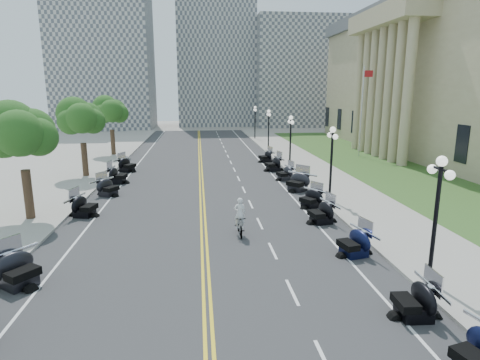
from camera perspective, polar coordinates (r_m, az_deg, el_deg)
name	(u,v)px	position (r m, az deg, el deg)	size (l,w,h in m)	color
ground	(203,226)	(22.72, -5.23, -6.47)	(160.00, 160.00, 0.00)	gray
road	(201,185)	(32.34, -5.51, -0.68)	(16.00, 90.00, 0.01)	#333335
centerline_yellow_a	(200,185)	(32.34, -5.72, -0.67)	(0.12, 90.00, 0.00)	yellow
centerline_yellow_b	(203,185)	(32.34, -5.29, -0.66)	(0.12, 90.00, 0.00)	yellow
edge_line_north	(280,183)	(33.00, 5.67, -0.40)	(0.12, 90.00, 0.00)	white
edge_line_south	(120,187)	(32.93, -16.71, -0.91)	(0.12, 90.00, 0.00)	white
lane_dash_4	(292,292)	(15.74, 7.44, -15.51)	(0.12, 2.00, 0.00)	white
lane_dash_5	(273,251)	(19.28, 4.67, -9.98)	(0.12, 2.00, 0.00)	white
lane_dash_6	(260,223)	(22.97, 2.83, -6.18)	(0.12, 2.00, 0.00)	white
lane_dash_7	(251,204)	(26.75, 1.52, -3.44)	(0.12, 2.00, 0.00)	white
lane_dash_8	(244,190)	(30.58, 0.54, -1.38)	(0.12, 2.00, 0.00)	white
lane_dash_9	(238,178)	(34.45, -0.22, 0.22)	(0.12, 2.00, 0.00)	white
lane_dash_10	(234,170)	(38.35, -0.82, 1.49)	(0.12, 2.00, 0.00)	white
lane_dash_11	(231,162)	(42.27, -1.31, 2.53)	(0.12, 2.00, 0.00)	white
lane_dash_12	(228,156)	(46.20, -1.72, 3.40)	(0.12, 2.00, 0.00)	white
lane_dash_13	(226,151)	(50.14, -2.07, 4.12)	(0.12, 2.00, 0.00)	white
lane_dash_14	(223,147)	(54.10, -2.36, 4.74)	(0.12, 2.00, 0.00)	white
lane_dash_15	(222,143)	(58.05, -2.62, 5.28)	(0.12, 2.00, 0.00)	white
lane_dash_16	(220,140)	(62.02, -2.84, 5.75)	(0.12, 2.00, 0.00)	white
lane_dash_17	(219,137)	(65.98, -3.04, 6.16)	(0.12, 2.00, 0.00)	white
lane_dash_18	(218,134)	(69.95, -3.22, 6.52)	(0.12, 2.00, 0.00)	white
lane_dash_19	(216,132)	(73.93, -3.37, 6.85)	(0.12, 2.00, 0.00)	white
sidewalk_north	(328,181)	(34.05, 12.45, -0.13)	(5.00, 90.00, 0.15)	#9E9991
sidewalk_south	(66,187)	(33.93, -23.54, -0.94)	(5.00, 90.00, 0.15)	#9E9991
lawn	(369,163)	(43.88, 17.88, 2.35)	(9.00, 60.00, 0.10)	#356023
distant_block_a	(104,61)	(85.54, -18.73, 15.72)	(18.00, 14.00, 26.00)	gray
distant_block_b	(216,54)	(89.90, -3.47, 17.43)	(16.00, 12.00, 30.00)	gray
distant_block_c	(301,73)	(89.35, 8.67, 14.78)	(20.00, 14.00, 22.00)	gray
street_lamp_1	(435,222)	(16.80, 26.01, -5.33)	(0.50, 1.20, 4.90)	black
street_lamp_2	(331,164)	(27.38, 12.83, 2.18)	(0.50, 1.20, 4.90)	black
street_lamp_3	(290,142)	(38.80, 7.17, 5.40)	(0.50, 1.20, 4.90)	black
street_lamp_4	(269,130)	(50.48, 4.08, 7.12)	(0.50, 1.20, 4.90)	black
street_lamp_5	(255,122)	(62.29, 2.15, 8.18)	(0.50, 1.20, 4.90)	black
flagpole	(362,113)	(47.19, 16.90, 9.15)	(1.10, 0.20, 10.00)	silver
tree_2	(22,139)	(25.58, -28.63, 5.12)	(4.80, 4.80, 9.20)	#235619
tree_3	(82,123)	(36.91, -21.60, 7.61)	(4.80, 4.80, 9.20)	#235619
tree_4	(111,114)	(48.56, -17.87, 8.88)	(4.80, 4.80, 9.20)	#235619
motorcycle_n_3	(415,299)	(14.98, 23.62, -15.21)	(1.94, 1.94, 1.36)	black
motorcycle_n_4	(354,241)	(19.21, 15.93, -8.38)	(1.95, 1.95, 1.37)	black
motorcycle_n_5	(321,211)	(23.32, 11.49, -4.38)	(1.99, 1.99, 1.39)	black
motorcycle_n_6	(311,198)	(26.29, 10.06, -2.47)	(1.86, 1.86, 1.30)	black
motorcycle_n_7	(298,181)	(30.39, 8.21, -0.13)	(2.20, 2.20, 1.54)	black
motorcycle_n_8	(285,172)	(33.96, 6.44, 1.09)	(1.91, 1.91, 1.34)	black
motorcycle_n_9	(273,163)	(37.76, 4.76, 2.40)	(2.13, 2.13, 1.49)	black
motorcycle_n_10	(266,156)	(42.44, 3.65, 3.45)	(1.91, 1.91, 1.34)	black
motorcycle_s_4	(17,268)	(17.92, -29.11, -10.87)	(2.15, 2.15, 1.50)	black
motorcycle_s_6	(84,205)	(25.80, -21.31, -3.34)	(2.01, 2.01, 1.40)	black
motorcycle_s_7	(108,186)	(30.26, -18.29, -0.87)	(1.96, 1.96, 1.37)	black
motorcycle_s_8	(117,174)	(34.01, -17.05, 0.76)	(2.14, 2.14, 1.50)	black
motorcycle_s_9	(127,164)	(38.75, -15.78, 2.19)	(2.05, 2.05, 1.44)	black
bicycle	(240,225)	(20.98, -0.04, -6.45)	(0.52, 1.84, 1.11)	#A51414
cyclist_rider	(240,199)	(20.57, -0.04, -2.77)	(0.61, 0.40, 1.69)	silver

